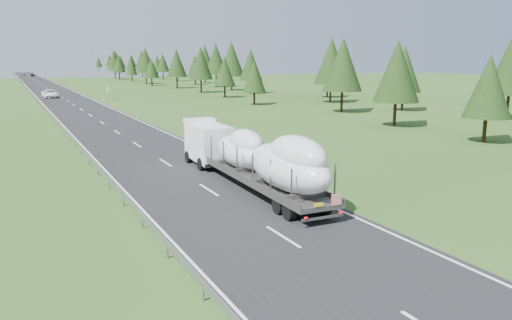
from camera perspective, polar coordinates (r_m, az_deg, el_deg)
name	(u,v)px	position (r m, az deg, el deg)	size (l,w,h in m)	color
ground	(283,237)	(22.48, 3.10, -8.78)	(400.00, 400.00, 0.00)	#294918
road_surface	(57,94)	(118.98, -21.76, 6.98)	(10.00, 400.00, 0.02)	black
guardrail	(31,92)	(118.54, -24.34, 7.05)	(0.10, 400.00, 0.76)	slate
marker_posts	(62,81)	(174.25, -21.34, 8.38)	(0.13, 350.08, 1.00)	silver
highway_sign	(107,90)	(100.03, -16.62, 7.64)	(0.08, 0.90, 2.60)	slate
tree_line_right	(201,62)	(144.03, -6.26, 11.08)	(26.65, 340.48, 12.45)	black
boat_truck	(254,155)	(29.96, -0.19, 0.53)	(2.87, 17.90, 3.98)	white
distant_van	(50,94)	(109.27, -22.48, 7.01)	(2.71, 5.88, 1.63)	white
distant_car_dark	(32,75)	(242.71, -24.19, 8.88)	(1.66, 4.12, 1.40)	black
distant_car_blue	(23,74)	(257.78, -25.04, 8.91)	(1.50, 4.32, 1.42)	#192647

